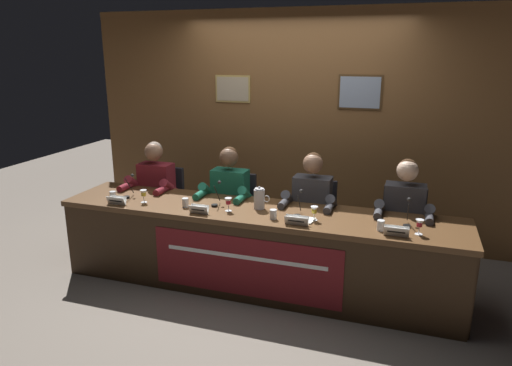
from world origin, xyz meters
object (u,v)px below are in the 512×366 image
microphone_center_right (299,207)px  panelist_far_right (403,216)px  microphone_far_left (129,190)px  document_stack_center_right (302,219)px  water_cup_far_right (381,226)px  nameplate_far_right (396,231)px  water_pitcher_central (259,199)px  nameplate_center_left (199,209)px  water_cup_center_left (185,203)px  microphone_center_left (216,198)px  chair_center_right (314,227)px  chair_far_left (164,209)px  nameplate_center_right (297,220)px  nameplate_far_left (117,200)px  panelist_center_left (227,198)px  chair_center_left (235,218)px  water_cup_far_left (113,196)px  microphone_far_right (408,217)px  juice_glass_far_left (144,194)px  water_cup_center_right (273,215)px  juice_glass_far_right (420,224)px  panelist_far_left (153,190)px  panelist_center_right (310,207)px  conference_table (252,238)px  chair_far_right (402,237)px  juice_glass_center_right (314,211)px  juice_glass_center_left (228,202)px

microphone_center_right → panelist_far_right: 0.97m
microphone_far_left → document_stack_center_right: bearing=-3.2°
microphone_center_right → water_cup_far_right: microphone_center_right is taller
nameplate_far_right → water_pitcher_central: size_ratio=0.92×
nameplate_center_left → document_stack_center_right: (0.90, 0.13, -0.03)m
water_cup_center_left → microphone_center_left: microphone_center_left is taller
chair_center_right → nameplate_far_right: 1.21m
chair_far_left → microphone_center_left: 1.12m
nameplate_center_left → nameplate_far_right: same height
microphone_center_left → nameplate_center_right: bearing=-17.8°
nameplate_far_left → panelist_center_left: bearing=36.6°
chair_center_left → water_cup_far_left: bearing=-143.3°
microphone_center_left → water_cup_far_right: microphone_center_left is taller
nameplate_center_left → panelist_center_left: bearing=88.4°
nameplate_center_right → microphone_far_right: size_ratio=0.92×
juice_glass_far_left → water_pitcher_central: (1.10, 0.18, 0.01)m
panelist_center_left → microphone_center_left: bearing=-84.4°
microphone_center_left → microphone_center_right: size_ratio=1.00×
chair_center_left → water_cup_center_right: chair_center_left is taller
panelist_center_left → juice_glass_far_right: panelist_center_left is taller
juice_glass_far_left → water_cup_center_left: (0.44, 0.00, -0.05)m
microphone_center_left → water_cup_center_right: 0.64m
panelist_far_left → microphone_far_right: (2.59, -0.35, 0.12)m
document_stack_center_right → microphone_center_right: bearing=118.7°
panelist_center_right → water_cup_far_left: bearing=-163.9°
water_cup_far_left → panelist_center_right: panelist_center_right is taller
panelist_far_left → panelist_center_left: bearing=0.0°
nameplate_far_right → microphone_far_right: microphone_far_right is taller
panelist_center_left → microphone_far_right: size_ratio=5.67×
nameplate_far_left → water_pitcher_central: bearing=13.6°
conference_table → panelist_far_right: (1.28, 0.47, 0.19)m
water_cup_far_right → juice_glass_far_right: bearing=1.1°
water_cup_far_left → panelist_center_right: size_ratio=0.07×
chair_far_left → water_pitcher_central: 1.46m
water_cup_center_left → conference_table: bearing=2.6°
water_cup_center_right → microphone_far_right: (1.09, 0.20, 0.04)m
conference_table → panelist_center_right: 0.66m
nameplate_far_left → chair_far_right: size_ratio=0.21×
water_cup_center_right → microphone_center_right: (0.18, 0.16, 0.04)m
panelist_center_right → juice_glass_center_right: panelist_center_right is taller
microphone_center_right → chair_far_right: 1.13m
chair_center_left → microphone_center_right: size_ratio=4.15×
chair_center_left → nameplate_far_right: chair_center_left is taller
juice_glass_far_right → water_pitcher_central: 1.40m
nameplate_center_left → panelist_far_right: size_ratio=0.14×
nameplate_far_left → juice_glass_center_left: juice_glass_center_left is taller
nameplate_far_left → panelist_center_right: panelist_center_right is taller
nameplate_far_right → juice_glass_center_left: bearing=174.8°
chair_far_left → juice_glass_center_left: 1.32m
nameplate_center_left → water_cup_far_right: bearing=3.6°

